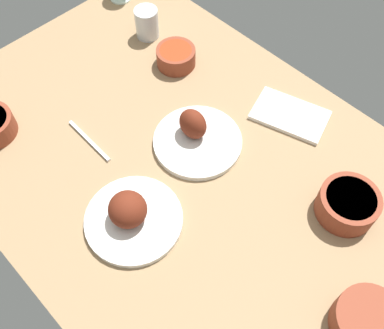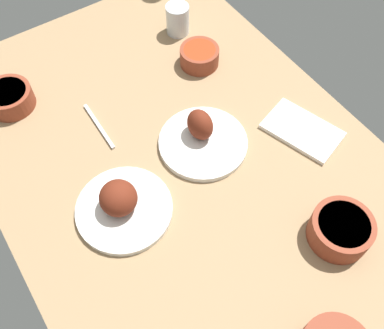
% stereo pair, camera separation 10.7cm
% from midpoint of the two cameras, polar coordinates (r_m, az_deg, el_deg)
% --- Properties ---
extents(dining_table, '(1.40, 0.90, 0.04)m').
position_cam_midpoint_polar(dining_table, '(1.11, 2.77, -1.33)').
color(dining_table, '#937551').
rests_on(dining_table, ground).
extents(plate_far_side, '(0.23, 0.23, 0.10)m').
position_cam_midpoint_polar(plate_far_side, '(1.12, 4.05, 3.30)').
color(plate_far_side, silver).
rests_on(plate_far_side, dining_table).
extents(plate_near_viewer, '(0.22, 0.22, 0.09)m').
position_cam_midpoint_polar(plate_near_viewer, '(1.02, -6.05, -5.32)').
color(plate_near_viewer, silver).
rests_on(plate_near_viewer, dining_table).
extents(bowl_potatoes, '(0.14, 0.14, 0.06)m').
position_cam_midpoint_polar(bowl_potatoes, '(1.05, 21.36, -8.00)').
color(bowl_potatoes, brown).
rests_on(bowl_potatoes, dining_table).
extents(bowl_sauce, '(0.11, 0.11, 0.05)m').
position_cam_midpoint_polar(bowl_sauce, '(1.30, 3.39, 13.58)').
color(bowl_sauce, brown).
rests_on(bowl_sauce, dining_table).
extents(bowl_cream, '(0.13, 0.13, 0.05)m').
position_cam_midpoint_polar(bowl_cream, '(1.27, -20.17, 7.90)').
color(bowl_cream, brown).
rests_on(bowl_cream, dining_table).
extents(water_tumbler, '(0.07, 0.07, 0.09)m').
position_cam_midpoint_polar(water_tumbler, '(1.39, 0.46, 17.96)').
color(water_tumbler, silver).
rests_on(water_tumbler, dining_table).
extents(folded_napkin, '(0.22, 0.17, 0.01)m').
position_cam_midpoint_polar(folded_napkin, '(1.20, 16.45, 4.04)').
color(folded_napkin, white).
rests_on(folded_napkin, dining_table).
extents(fork_loose, '(0.17, 0.01, 0.01)m').
position_cam_midpoint_polar(fork_loose, '(1.18, -9.30, 4.68)').
color(fork_loose, silver).
rests_on(fork_loose, dining_table).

